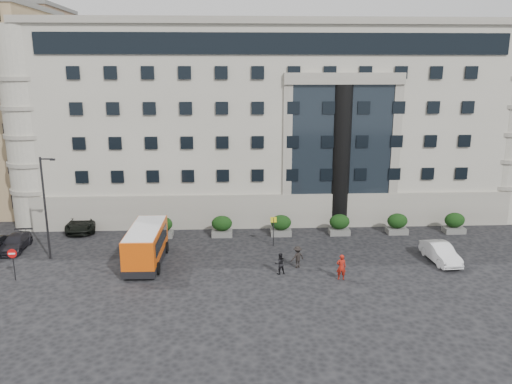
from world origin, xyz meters
TOP-DOWN VIEW (x-y plane):
  - ground at (0.00, 0.00)m, footprint 120.00×120.00m
  - civic_building at (6.00, 22.00)m, footprint 44.00×24.00m
  - entrance_column at (12.00, 10.30)m, footprint 1.80×1.80m
  - apartment_far at (-27.00, 38.00)m, footprint 13.00×13.00m
  - hedge_a at (-4.00, 7.80)m, footprint 1.80×1.26m
  - hedge_b at (1.20, 7.80)m, footprint 1.80×1.26m
  - hedge_c at (6.40, 7.80)m, footprint 1.80×1.26m
  - hedge_d at (11.60, 7.80)m, footprint 1.80×1.26m
  - hedge_e at (16.80, 7.80)m, footprint 1.80×1.26m
  - hedge_f at (22.00, 7.80)m, footprint 1.80×1.26m
  - street_lamp at (-11.94, 3.00)m, footprint 1.16×0.18m
  - bus_stop_sign at (5.50, 5.00)m, footprint 0.50×0.08m
  - no_entry_sign at (-13.00, -1.04)m, footprint 0.64×0.16m
  - minibus at (-4.36, 1.72)m, footprint 2.65×6.78m
  - red_truck at (-17.44, 15.96)m, footprint 2.95×5.18m
  - parked_car_c at (-15.51, 5.13)m, footprint 1.88×4.28m
  - parked_car_d at (-11.50, 10.26)m, footprint 2.92×5.57m
  - white_taxi at (17.93, 1.00)m, footprint 1.84×4.47m
  - pedestrian_a at (9.68, -1.91)m, footprint 0.69×0.47m
  - pedestrian_b at (5.50, -0.73)m, footprint 0.90×0.78m
  - pedestrian_c at (6.91, 0.36)m, footprint 1.24×1.04m

SIDE VIEW (x-z plane):
  - ground at x=0.00m, z-range 0.00..0.00m
  - parked_car_c at x=-15.51m, z-range 0.00..1.22m
  - white_taxi at x=17.93m, z-range 0.00..1.44m
  - parked_car_d at x=-11.50m, z-range 0.00..1.50m
  - pedestrian_b at x=5.50m, z-range 0.00..1.57m
  - pedestrian_c at x=6.91m, z-range 0.00..1.66m
  - pedestrian_a at x=9.68m, z-range 0.00..1.84m
  - hedge_a at x=-4.00m, z-range 0.01..1.85m
  - hedge_b at x=1.20m, z-range 0.01..1.85m
  - hedge_c at x=6.40m, z-range 0.01..1.85m
  - hedge_d at x=11.60m, z-range 0.01..1.85m
  - hedge_e at x=16.80m, z-range 0.01..1.85m
  - hedge_f at x=22.00m, z-range 0.01..1.85m
  - red_truck at x=-17.44m, z-range 0.03..2.66m
  - minibus at x=-4.36m, z-range 0.15..2.97m
  - no_entry_sign at x=-13.00m, z-range 0.49..2.81m
  - bus_stop_sign at x=5.50m, z-range 0.47..2.99m
  - street_lamp at x=-11.94m, z-range 0.37..8.37m
  - entrance_column at x=12.00m, z-range 0.00..13.00m
  - civic_building at x=6.00m, z-range 0.00..18.00m
  - apartment_far at x=-27.00m, z-range 0.00..22.00m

